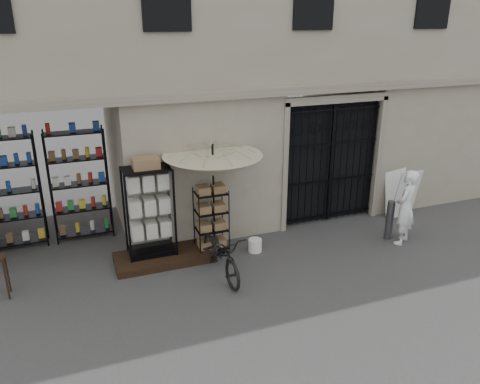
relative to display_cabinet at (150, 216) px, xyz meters
name	(u,v)px	position (x,y,z in m)	size (l,w,h in m)	color
ground	(304,276)	(2.62, -1.70, -0.97)	(80.00, 80.00, 0.00)	black
main_building	(233,26)	(2.62, 2.30, 3.53)	(14.00, 4.00, 9.00)	gray
shop_recess	(46,185)	(-1.88, 1.10, 0.53)	(3.00, 1.70, 3.00)	black
shop_shelving	(45,189)	(-1.93, 1.60, 0.28)	(2.70, 0.50, 2.50)	black
iron_gate	(327,161)	(4.37, 0.58, 0.53)	(2.50, 0.21, 3.00)	black
step_platform	(165,257)	(0.22, -0.15, -0.90)	(2.00, 0.90, 0.15)	black
display_cabinet	(150,216)	(0.00, 0.00, 0.00)	(0.99, 0.71, 1.98)	black
wire_rack	(211,222)	(1.24, -0.15, -0.27)	(0.75, 0.64, 1.44)	black
market_umbrella	(213,160)	(1.30, -0.14, 1.08)	(2.09, 2.12, 2.85)	black
white_bucket	(255,245)	(2.12, -0.43, -0.83)	(0.29, 0.29, 0.28)	silver
bicycle	(221,274)	(1.14, -1.09, -0.97)	(0.62, 0.93, 1.77)	black
steel_bollard	(390,220)	(5.17, -0.91, -0.52)	(0.16, 0.16, 0.90)	#4F4F53
shopkeeper	(401,242)	(5.33, -1.17, -0.97)	(0.61, 1.68, 0.40)	white
easel_sign	(401,192)	(6.17, 0.02, -0.31)	(0.62, 0.71, 1.27)	silver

